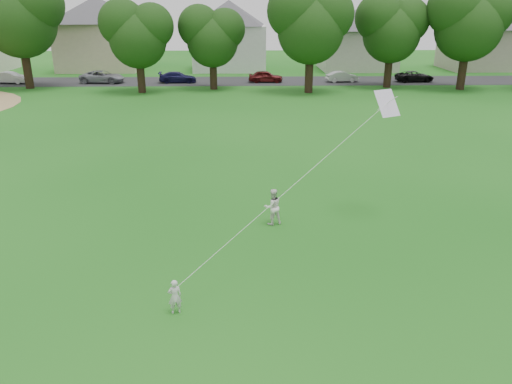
{
  "coord_description": "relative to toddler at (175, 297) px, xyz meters",
  "views": [
    {
      "loc": [
        1.56,
        -12.54,
        7.8
      ],
      "look_at": [
        1.95,
        2.0,
        2.3
      ],
      "focal_mm": 35.0,
      "sensor_mm": 36.0,
      "label": 1
    }
  ],
  "objects": [
    {
      "name": "street",
      "position": [
        0.29,
        43.07,
        -0.5
      ],
      "size": [
        90.0,
        7.0,
        0.01
      ],
      "primitive_type": "cube",
      "color": "#2D2D30",
      "rests_on": "ground"
    },
    {
      "name": "ground",
      "position": [
        0.29,
        1.07,
        -0.5
      ],
      "size": [
        160.0,
        160.0,
        0.0
      ],
      "primitive_type": "plane",
      "color": "#155613",
      "rests_on": "ground"
    },
    {
      "name": "tree_row",
      "position": [
        4.28,
        37.12,
        5.88
      ],
      "size": [
        81.91,
        9.56,
        11.18
      ],
      "color": "black",
      "rests_on": "ground"
    },
    {
      "name": "parked_cars",
      "position": [
        -5.32,
        42.07,
        0.11
      ],
      "size": [
        53.21,
        2.46,
        1.29
      ],
      "color": "black",
      "rests_on": "ground"
    },
    {
      "name": "house_row",
      "position": [
        -0.59,
        53.07,
        4.35
      ],
      "size": [
        77.01,
        13.69,
        10.22
      ],
      "color": "white",
      "rests_on": "ground"
    },
    {
      "name": "older_boy",
      "position": [
        2.94,
        5.73,
        0.2
      ],
      "size": [
        0.82,
        0.73,
        1.4
      ],
      "primitive_type": "imported",
      "rotation": [
        0.0,
        0.0,
        3.47
      ],
      "color": "white",
      "rests_on": "ground"
    },
    {
      "name": "kite",
      "position": [
        3.55,
        3.22,
        2.07
      ],
      "size": [
        4.17,
        3.74,
        10.28
      ],
      "color": "white",
      "rests_on": "ground"
    },
    {
      "name": "toddler",
      "position": [
        0.0,
        0.0,
        0.0
      ],
      "size": [
        0.42,
        0.33,
        1.0
      ],
      "primitive_type": "imported",
      "rotation": [
        0.0,
        0.0,
        3.42
      ],
      "color": "silver",
      "rests_on": "ground"
    }
  ]
}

